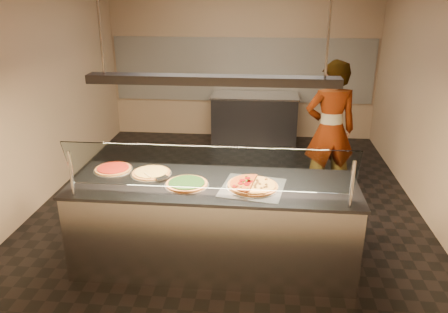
# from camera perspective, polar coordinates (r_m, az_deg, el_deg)

# --- Properties ---
(ground) EXTENTS (5.00, 6.00, 0.02)m
(ground) POSITION_cam_1_polar(r_m,az_deg,el_deg) (5.98, 0.61, -6.17)
(ground) COLOR black
(ground) RESTS_ON ground
(wall_back) EXTENTS (5.00, 0.02, 3.00)m
(wall_back) POSITION_cam_1_polar(r_m,az_deg,el_deg) (8.42, 2.45, 12.60)
(wall_back) COLOR tan
(wall_back) RESTS_ON ground
(wall_front) EXTENTS (5.00, 0.02, 3.00)m
(wall_front) POSITION_cam_1_polar(r_m,az_deg,el_deg) (2.63, -4.96, -6.48)
(wall_front) COLOR tan
(wall_front) RESTS_ON ground
(wall_left) EXTENTS (0.02, 6.00, 3.00)m
(wall_left) POSITION_cam_1_polar(r_m,az_deg,el_deg) (6.19, -23.39, 7.93)
(wall_left) COLOR tan
(wall_left) RESTS_ON ground
(wall_right) EXTENTS (0.02, 6.00, 3.00)m
(wall_right) POSITION_cam_1_polar(r_m,az_deg,el_deg) (5.82, 26.31, 6.74)
(wall_right) COLOR tan
(wall_right) RESTS_ON ground
(tile_band) EXTENTS (4.90, 0.02, 1.20)m
(tile_band) POSITION_cam_1_polar(r_m,az_deg,el_deg) (8.42, 2.42, 11.22)
(tile_band) COLOR silver
(tile_band) RESTS_ON wall_back
(serving_counter) EXTENTS (2.84, 0.94, 0.93)m
(serving_counter) POSITION_cam_1_polar(r_m,az_deg,el_deg) (4.52, -1.37, -8.85)
(serving_counter) COLOR #B7B7BC
(serving_counter) RESTS_ON ground
(sneeze_guard) EXTENTS (2.60, 0.18, 0.54)m
(sneeze_guard) POSITION_cam_1_polar(r_m,az_deg,el_deg) (3.88, -2.07, -1.57)
(sneeze_guard) COLOR #B7B7BC
(sneeze_guard) RESTS_ON serving_counter
(perforated_tray) EXTENTS (0.67, 0.67, 0.01)m
(perforated_tray) POSITION_cam_1_polar(r_m,az_deg,el_deg) (4.21, 3.74, -4.02)
(perforated_tray) COLOR silver
(perforated_tray) RESTS_ON serving_counter
(half_pizza_pepperoni) EXTENTS (0.32, 0.51, 0.05)m
(half_pizza_pepperoni) POSITION_cam_1_polar(r_m,az_deg,el_deg) (4.21, 2.17, -3.62)
(half_pizza_pepperoni) COLOR #A05C2A
(half_pizza_pepperoni) RESTS_ON perforated_tray
(half_pizza_sausage) EXTENTS (0.32, 0.51, 0.04)m
(half_pizza_sausage) POSITION_cam_1_polar(r_m,az_deg,el_deg) (4.21, 5.32, -3.81)
(half_pizza_sausage) COLOR #A05C2A
(half_pizza_sausage) RESTS_ON perforated_tray
(pizza_spinach) EXTENTS (0.44, 0.44, 0.03)m
(pizza_spinach) POSITION_cam_1_polar(r_m,az_deg,el_deg) (4.27, -4.89, -3.54)
(pizza_spinach) COLOR silver
(pizza_spinach) RESTS_ON serving_counter
(pizza_cheese) EXTENTS (0.42, 0.42, 0.03)m
(pizza_cheese) POSITION_cam_1_polar(r_m,az_deg,el_deg) (4.58, -9.48, -2.07)
(pizza_cheese) COLOR silver
(pizza_cheese) RESTS_ON serving_counter
(pizza_tomato) EXTENTS (0.41, 0.41, 0.03)m
(pizza_tomato) POSITION_cam_1_polar(r_m,az_deg,el_deg) (4.76, -14.25, -1.54)
(pizza_tomato) COLOR silver
(pizza_tomato) RESTS_ON serving_counter
(pizza_spatula) EXTENTS (0.28, 0.17, 0.02)m
(pizza_spatula) POSITION_cam_1_polar(r_m,az_deg,el_deg) (4.46, -9.22, -2.50)
(pizza_spatula) COLOR #B7B7BC
(pizza_spatula) RESTS_ON pizza_spinach
(prep_table) EXTENTS (1.58, 0.74, 0.93)m
(prep_table) POSITION_cam_1_polar(r_m,az_deg,el_deg) (8.17, 3.98, 4.90)
(prep_table) COLOR #303034
(prep_table) RESTS_ON ground
(worker) EXTENTS (0.75, 0.55, 1.89)m
(worker) POSITION_cam_1_polar(r_m,az_deg,el_deg) (6.05, 13.68, 3.33)
(worker) COLOR #29262D
(worker) RESTS_ON ground
(heat_lamp_housing) EXTENTS (2.30, 0.18, 0.08)m
(heat_lamp_housing) POSITION_cam_1_polar(r_m,az_deg,el_deg) (4.00, -1.56, 9.96)
(heat_lamp_housing) COLOR #303034
(heat_lamp_housing) RESTS_ON ceiling
(lamp_rod_left) EXTENTS (0.02, 0.02, 1.01)m
(lamp_rod_left) POSITION_cam_1_polar(r_m,az_deg,el_deg) (4.18, -16.04, 17.20)
(lamp_rod_left) COLOR #B7B7BC
(lamp_rod_left) RESTS_ON ceiling
(lamp_rod_right) EXTENTS (0.02, 0.02, 1.01)m
(lamp_rod_right) POSITION_cam_1_polar(r_m,az_deg,el_deg) (3.94, 13.66, 17.24)
(lamp_rod_right) COLOR #B7B7BC
(lamp_rod_right) RESTS_ON ceiling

